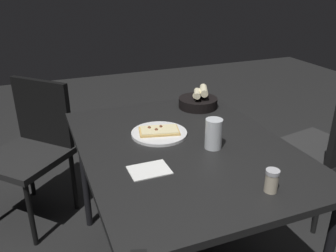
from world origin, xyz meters
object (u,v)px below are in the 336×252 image
chair_near (32,142)px  pepper_shaker (271,182)px  bread_basket (198,101)px  chair_spare (332,145)px  beer_glass (213,136)px  dining_table (184,156)px  pizza_plate (159,133)px

chair_near → pepper_shaker: bearing=122.4°
bread_basket → chair_spare: (-0.76, 0.32, -0.28)m
beer_glass → chair_near: beer_glass is taller
chair_near → dining_table: bearing=129.5°
beer_glass → chair_spare: beer_glass is taller
bread_basket → pepper_shaker: 0.88m
pepper_shaker → chair_near: bearing=-57.6°
dining_table → beer_glass: beer_glass is taller
chair_near → chair_spare: size_ratio=1.01×
beer_glass → chair_spare: bearing=-169.4°
dining_table → bread_basket: size_ratio=5.35×
pizza_plate → bread_basket: (-0.34, -0.27, 0.03)m
dining_table → pepper_shaker: size_ratio=13.83×
dining_table → pizza_plate: 0.17m
pizza_plate → pepper_shaker: size_ratio=3.12×
beer_glass → chair_spare: 0.99m
chair_spare → pizza_plate: bearing=-2.3°
pizza_plate → pepper_shaker: (-0.20, 0.60, 0.03)m
chair_spare → chair_near: bearing=-22.6°
dining_table → chair_spare: size_ratio=1.39×
dining_table → chair_spare: bearing=-174.6°
pizza_plate → chair_spare: 1.13m
dining_table → bread_basket: (-0.27, -0.41, 0.10)m
bread_basket → pizza_plate: bearing=38.5°
dining_table → beer_glass: size_ratio=8.75×
bread_basket → pepper_shaker: bearing=81.0°
pizza_plate → beer_glass: 0.28m
pepper_shaker → chair_spare: size_ratio=0.10×
pizza_plate → chair_near: chair_near is taller
dining_table → pizza_plate: (0.07, -0.14, 0.07)m
pizza_plate → chair_near: 0.92m
pizza_plate → chair_spare: chair_spare is taller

